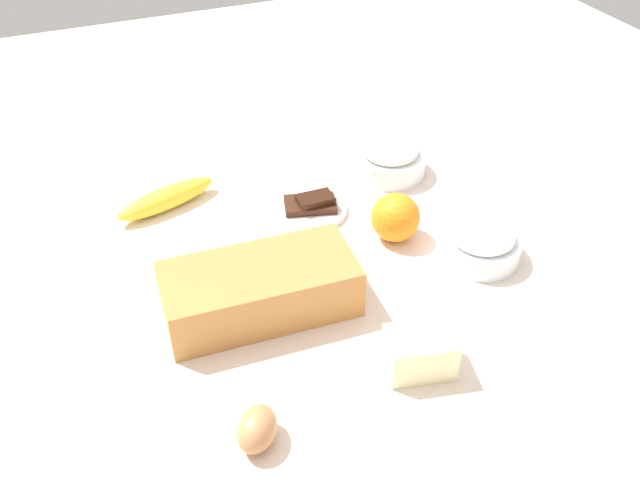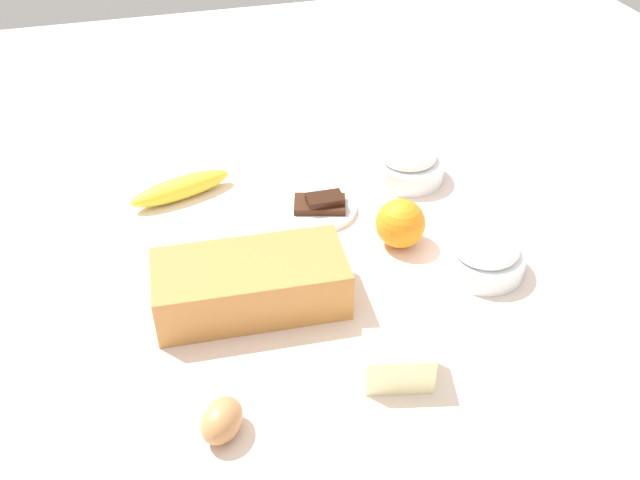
# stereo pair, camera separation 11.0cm
# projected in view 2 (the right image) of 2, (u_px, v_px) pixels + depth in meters

# --- Properties ---
(ground_plane) EXTENTS (2.40, 2.40, 0.02)m
(ground_plane) POSITION_uv_depth(u_px,v_px,m) (320.00, 264.00, 1.13)
(ground_plane) COLOR beige
(loaf_pan) EXTENTS (0.29, 0.15, 0.08)m
(loaf_pan) POSITION_uv_depth(u_px,v_px,m) (251.00, 283.00, 1.02)
(loaf_pan) COLOR #B77A3D
(loaf_pan) RESTS_ON ground_plane
(flour_bowl) EXTENTS (0.14, 0.14, 0.07)m
(flour_bowl) POSITION_uv_depth(u_px,v_px,m) (408.00, 164.00, 1.30)
(flour_bowl) COLOR white
(flour_bowl) RESTS_ON ground_plane
(sugar_bowl) EXTENTS (0.13, 0.13, 0.06)m
(sugar_bowl) POSITION_uv_depth(u_px,v_px,m) (484.00, 255.00, 1.09)
(sugar_bowl) COLOR white
(sugar_bowl) RESTS_ON ground_plane
(banana) EXTENTS (0.19, 0.10, 0.04)m
(banana) POSITION_uv_depth(u_px,v_px,m) (181.00, 188.00, 1.26)
(banana) COLOR yellow
(banana) RESTS_ON ground_plane
(orange_fruit) EXTENTS (0.08, 0.08, 0.08)m
(orange_fruit) POSITION_uv_depth(u_px,v_px,m) (400.00, 223.00, 1.14)
(orange_fruit) COLOR orange
(orange_fruit) RESTS_ON ground_plane
(butter_block) EXTENTS (0.10, 0.08, 0.06)m
(butter_block) POSITION_uv_depth(u_px,v_px,m) (398.00, 361.00, 0.91)
(butter_block) COLOR #F4EDB2
(butter_block) RESTS_ON ground_plane
(egg_near_butter) EXTENTS (0.08, 0.08, 0.05)m
(egg_near_butter) POSITION_uv_depth(u_px,v_px,m) (222.00, 420.00, 0.85)
(egg_near_butter) COLOR #B87D4B
(egg_near_butter) RESTS_ON ground_plane
(chocolate_plate) EXTENTS (0.13, 0.13, 0.03)m
(chocolate_plate) POSITION_uv_depth(u_px,v_px,m) (320.00, 207.00, 1.23)
(chocolate_plate) COLOR white
(chocolate_plate) RESTS_ON ground_plane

